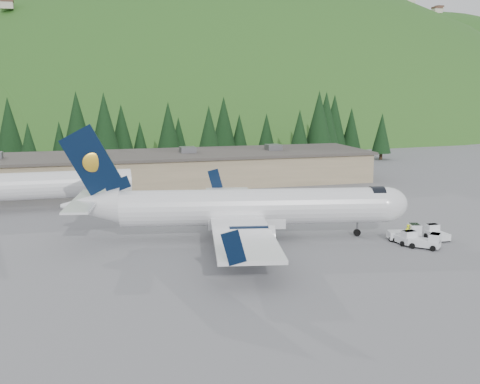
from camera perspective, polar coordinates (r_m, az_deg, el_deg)
name	(u,v)px	position (r m, az deg, el deg)	size (l,w,h in m)	color
ground	(255,238)	(64.65, 1.45, -4.39)	(600.00, 600.00, 0.00)	slate
airliner	(245,208)	(63.80, 0.49, -1.56)	(36.96, 34.89, 12.31)	white
second_airliner	(22,185)	(83.04, -19.95, 0.59)	(27.50, 11.00, 10.05)	white
baggage_tug_a	(407,233)	(65.95, 15.54, -3.77)	(3.60, 2.61, 1.76)	white
baggage_tug_b	(427,241)	(63.33, 17.34, -4.50)	(3.21, 3.20, 1.61)	white
baggage_tug_c	(436,233)	(67.36, 18.08, -3.72)	(1.77, 2.85, 1.50)	white
terminal_building	(158,169)	(99.64, -7.79, 2.20)	(71.00, 17.00, 6.10)	gray
baggage_tug_d	(405,237)	(64.42, 15.35, -4.18)	(2.03, 3.05, 1.55)	white
ramp_worker	(407,232)	(65.86, 15.59, -3.71)	(0.64, 0.42, 1.75)	#EAF910
tree_line	(144,129)	(122.93, -9.10, 5.89)	(112.10, 17.87, 13.84)	black
hills	(233,293)	(293.84, -0.65, -9.56)	(614.00, 330.00, 300.00)	#1C4D17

